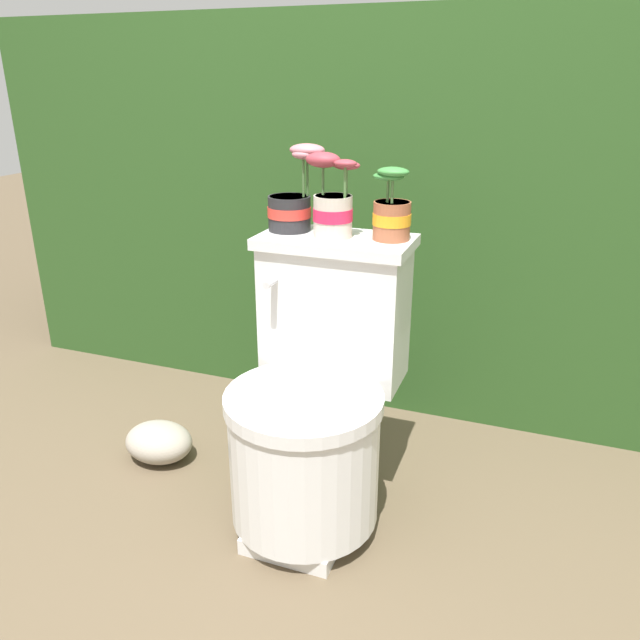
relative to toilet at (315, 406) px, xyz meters
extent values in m
plane|color=brown|center=(0.06, -0.12, -0.34)|extent=(12.00, 12.00, 0.00)
cube|color=#284C1E|center=(0.06, 1.17, 0.35)|extent=(3.27, 1.03, 1.39)
cube|color=silver|center=(0.00, -0.08, -0.32)|extent=(0.25, 0.33, 0.05)
cylinder|color=silver|center=(0.00, -0.08, -0.13)|extent=(0.40, 0.40, 0.34)
cylinder|color=silver|center=(0.00, -0.08, 0.06)|extent=(0.42, 0.42, 0.04)
cube|color=silver|center=(0.00, 0.16, 0.21)|extent=(0.39, 0.20, 0.39)
cube|color=silver|center=(0.00, 0.16, 0.42)|extent=(0.42, 0.23, 0.03)
cylinder|color=silver|center=(-0.14, 0.03, 0.33)|extent=(0.02, 0.05, 0.02)
cylinder|color=#262628|center=(-0.15, 0.18, 0.48)|extent=(0.12, 0.12, 0.10)
cylinder|color=red|center=(-0.15, 0.18, 0.49)|extent=(0.12, 0.12, 0.03)
cylinder|color=#332319|center=(-0.15, 0.18, 0.53)|extent=(0.11, 0.11, 0.01)
cylinder|color=#4C753D|center=(-0.10, 0.20, 0.59)|extent=(0.01, 0.01, 0.11)
ellipsoid|color=#B26B75|center=(-0.10, 0.20, 0.66)|extent=(0.10, 0.07, 0.03)
cylinder|color=#4C753D|center=(-0.10, 0.18, 0.59)|extent=(0.01, 0.01, 0.11)
ellipsoid|color=#B26B75|center=(-0.10, 0.18, 0.65)|extent=(0.06, 0.04, 0.02)
cylinder|color=beige|center=(-0.01, 0.15, 0.49)|extent=(0.10, 0.10, 0.11)
cylinder|color=#D1234C|center=(-0.01, 0.15, 0.50)|extent=(0.11, 0.11, 0.03)
cylinder|color=#332319|center=(-0.01, 0.15, 0.54)|extent=(0.10, 0.10, 0.01)
cylinder|color=#4C753D|center=(0.03, 0.16, 0.58)|extent=(0.01, 0.01, 0.07)
ellipsoid|color=#93333D|center=(0.03, 0.16, 0.63)|extent=(0.07, 0.05, 0.02)
cylinder|color=#4C753D|center=(0.03, 0.13, 0.59)|extent=(0.01, 0.01, 0.08)
ellipsoid|color=#93333D|center=(0.03, 0.13, 0.64)|extent=(0.06, 0.04, 0.02)
cylinder|color=#4C753D|center=(-0.03, 0.15, 0.59)|extent=(0.01, 0.01, 0.08)
ellipsoid|color=#93333D|center=(-0.03, 0.15, 0.64)|extent=(0.09, 0.07, 0.04)
cylinder|color=#9E5638|center=(0.15, 0.18, 0.49)|extent=(0.10, 0.10, 0.10)
cylinder|color=orange|center=(0.15, 0.18, 0.49)|extent=(0.10, 0.10, 0.03)
cylinder|color=#332319|center=(0.15, 0.18, 0.53)|extent=(0.09, 0.09, 0.01)
cylinder|color=#4C753D|center=(0.15, 0.16, 0.57)|extent=(0.01, 0.01, 0.07)
ellipsoid|color=#387F38|center=(0.15, 0.16, 0.62)|extent=(0.08, 0.06, 0.02)
cylinder|color=#4C753D|center=(0.14, 0.17, 0.57)|extent=(0.01, 0.01, 0.06)
ellipsoid|color=#387F38|center=(0.14, 0.17, 0.60)|extent=(0.08, 0.06, 0.02)
ellipsoid|color=#9E9384|center=(-0.57, 0.06, -0.28)|extent=(0.23, 0.18, 0.13)
camera|label=1|loc=(0.54, -1.40, 0.85)|focal=35.00mm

